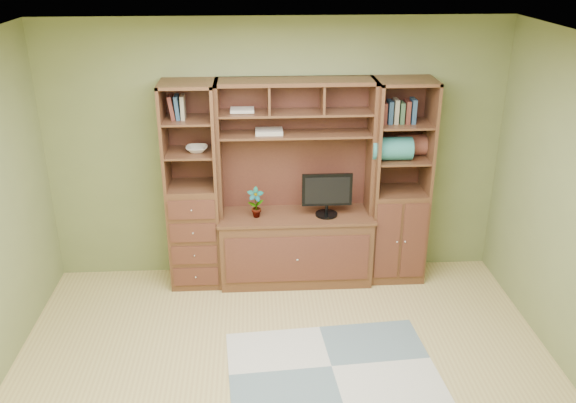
{
  "coord_description": "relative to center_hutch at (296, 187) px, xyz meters",
  "views": [
    {
      "loc": [
        -0.21,
        -3.74,
        3.2
      ],
      "look_at": [
        0.07,
        1.2,
        1.1
      ],
      "focal_mm": 38.0,
      "sensor_mm": 36.0,
      "label": 1
    }
  ],
  "objects": [
    {
      "name": "rug",
      "position": [
        0.2,
        -1.44,
        -1.02
      ],
      "size": [
        1.76,
        1.24,
        0.01
      ],
      "primitive_type": "cube",
      "rotation": [
        0.0,
        0.0,
        0.07
      ],
      "color": "#A0A7A6",
      "rests_on": "ground"
    },
    {
      "name": "orchid",
      "position": [
        -0.39,
        -0.03,
        -0.14
      ],
      "size": [
        0.16,
        0.11,
        0.3
      ],
      "primitive_type": "imported",
      "color": "#A76538",
      "rests_on": "center_hutch"
    },
    {
      "name": "room",
      "position": [
        -0.18,
        -1.73,
        0.28
      ],
      "size": [
        4.6,
        4.1,
        2.64
      ],
      "color": "tan",
      "rests_on": "ground"
    },
    {
      "name": "left_tower",
      "position": [
        -1.0,
        0.04,
        0.0
      ],
      "size": [
        0.5,
        0.45,
        2.05
      ],
      "primitive_type": "cube",
      "color": "#55311D",
      "rests_on": "ground"
    },
    {
      "name": "blanket_teal",
      "position": [
        0.91,
        -0.01,
        0.38
      ],
      "size": [
        0.38,
        0.22,
        0.22
      ],
      "primitive_type": "cube",
      "color": "#2F7B76",
      "rests_on": "right_tower"
    },
    {
      "name": "bowl",
      "position": [
        -0.94,
        0.04,
        0.39
      ],
      "size": [
        0.21,
        0.21,
        0.05
      ],
      "primitive_type": "imported",
      "color": "silver",
      "rests_on": "left_tower"
    },
    {
      "name": "blanket_red",
      "position": [
        1.17,
        0.12,
        0.37
      ],
      "size": [
        0.36,
        0.2,
        0.2
      ],
      "primitive_type": "cube",
      "color": "brown",
      "rests_on": "right_tower"
    },
    {
      "name": "monitor",
      "position": [
        0.3,
        -0.03,
        0.0
      ],
      "size": [
        0.49,
        0.22,
        0.6
      ],
      "primitive_type": "cube",
      "rotation": [
        0.0,
        0.0,
        0.0
      ],
      "color": "black",
      "rests_on": "center_hutch"
    },
    {
      "name": "right_tower",
      "position": [
        1.02,
        0.04,
        0.0
      ],
      "size": [
        0.55,
        0.45,
        2.05
      ],
      "primitive_type": "cube",
      "color": "#55311D",
      "rests_on": "ground"
    },
    {
      "name": "center_hutch",
      "position": [
        0.0,
        0.0,
        0.0
      ],
      "size": [
        1.54,
        0.53,
        2.05
      ],
      "primitive_type": "cube",
      "color": "#55311D",
      "rests_on": "ground"
    },
    {
      "name": "magazines",
      "position": [
        -0.25,
        0.09,
        0.54
      ],
      "size": [
        0.26,
        0.19,
        0.04
      ],
      "primitive_type": "cube",
      "color": "#BCB1A0",
      "rests_on": "center_hutch"
    }
  ]
}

